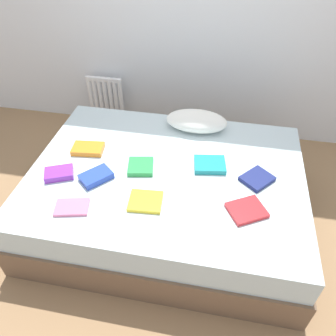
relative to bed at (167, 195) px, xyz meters
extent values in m
plane|color=#93704C|center=(0.00, 0.00, -0.25)|extent=(8.00, 8.00, 0.00)
cube|color=brown|center=(0.00, 0.00, -0.11)|extent=(2.00, 1.50, 0.28)
cube|color=silver|center=(0.00, 0.00, 0.14)|extent=(1.96, 1.46, 0.22)
cylinder|color=white|center=(-1.06, 1.20, 0.07)|extent=(0.04, 0.04, 0.48)
cylinder|color=white|center=(-1.00, 1.20, 0.07)|extent=(0.04, 0.04, 0.48)
cylinder|color=white|center=(-0.95, 1.20, 0.07)|extent=(0.04, 0.04, 0.48)
cylinder|color=white|center=(-0.89, 1.20, 0.07)|extent=(0.04, 0.04, 0.48)
cylinder|color=white|center=(-0.84, 1.20, 0.07)|extent=(0.04, 0.04, 0.48)
cylinder|color=white|center=(-0.78, 1.20, 0.07)|extent=(0.04, 0.04, 0.48)
cylinder|color=white|center=(-0.72, 1.20, 0.07)|extent=(0.04, 0.04, 0.48)
cube|color=white|center=(-0.89, 1.20, 0.29)|extent=(0.38, 0.04, 0.04)
cube|color=white|center=(-0.89, 1.20, -0.15)|extent=(0.38, 0.04, 0.04)
ellipsoid|color=white|center=(0.14, 0.56, 0.33)|extent=(0.51, 0.28, 0.15)
cube|color=red|center=(0.57, -0.29, 0.27)|extent=(0.28, 0.27, 0.03)
cube|color=purple|center=(-0.74, -0.20, 0.28)|extent=(0.23, 0.20, 0.05)
cube|color=green|center=(-0.19, -0.01, 0.27)|extent=(0.21, 0.21, 0.04)
cube|color=yellow|center=(-0.07, -0.33, 0.27)|extent=(0.23, 0.20, 0.03)
cube|color=orange|center=(-0.64, 0.11, 0.27)|extent=(0.25, 0.18, 0.04)
cube|color=teal|center=(0.30, 0.10, 0.27)|extent=(0.25, 0.21, 0.04)
cube|color=navy|center=(0.64, 0.02, 0.27)|extent=(0.26, 0.26, 0.03)
cube|color=pink|center=(-0.53, -0.47, 0.26)|extent=(0.24, 0.18, 0.02)
cube|color=#2847B7|center=(-0.47, -0.18, 0.28)|extent=(0.24, 0.25, 0.05)
camera|label=1|loc=(0.34, -1.75, 1.85)|focal=35.47mm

